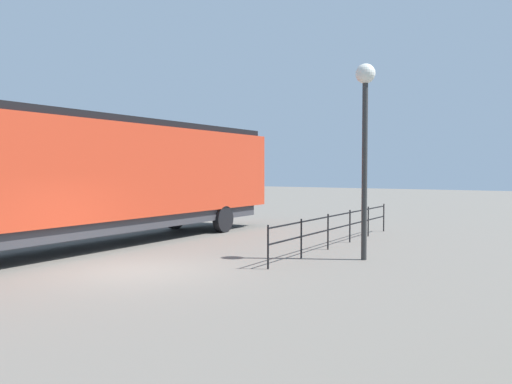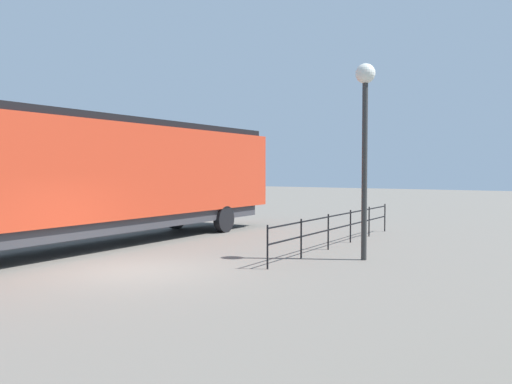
% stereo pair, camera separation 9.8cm
% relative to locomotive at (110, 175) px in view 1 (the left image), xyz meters
% --- Properties ---
extents(ground_plane, '(120.00, 120.00, 0.00)m').
position_rel_locomotive_xyz_m(ground_plane, '(4.16, -3.04, -2.44)').
color(ground_plane, '#666059').
extents(locomotive, '(2.90, 17.51, 4.38)m').
position_rel_locomotive_xyz_m(locomotive, '(0.00, 0.00, 0.00)').
color(locomotive, red).
rests_on(locomotive, ground_plane).
extents(lamp_post, '(0.57, 0.57, 5.64)m').
position_rel_locomotive_xyz_m(lamp_post, '(8.57, 1.65, 1.76)').
color(lamp_post, '#2D2D2D').
rests_on(lamp_post, ground_plane).
extents(platform_fence, '(0.05, 9.87, 1.17)m').
position_rel_locomotive_xyz_m(platform_fence, '(6.91, 3.88, -1.68)').
color(platform_fence, black).
rests_on(platform_fence, ground_plane).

